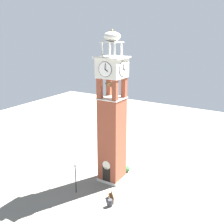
# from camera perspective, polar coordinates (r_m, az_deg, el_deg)

# --- Properties ---
(ground) EXTENTS (80.00, 80.00, 0.00)m
(ground) POSITION_cam_1_polar(r_m,az_deg,el_deg) (36.56, 0.00, -13.77)
(ground) COLOR gray
(clock_tower) EXTENTS (3.26, 3.26, 18.65)m
(clock_tower) POSITION_cam_1_polar(r_m,az_deg,el_deg) (33.32, -0.00, -2.00)
(clock_tower) COLOR brown
(clock_tower) RESTS_ON ground
(park_bench) EXTENTS (1.39, 1.49, 0.95)m
(park_bench) POSITION_cam_1_polar(r_m,az_deg,el_deg) (32.29, -0.14, -17.24)
(park_bench) COLOR brown
(park_bench) RESTS_ON ground
(lamp_post) EXTENTS (0.36, 0.36, 3.59)m
(lamp_post) POSITION_cam_1_polar(r_m,az_deg,el_deg) (32.88, -7.63, -12.59)
(lamp_post) COLOR black
(lamp_post) RESTS_ON ground
(trash_bin) EXTENTS (0.52, 0.52, 0.80)m
(trash_bin) POSITION_cam_1_polar(r_m,az_deg,el_deg) (31.45, -0.41, -18.44)
(trash_bin) COLOR #2D2D33
(trash_bin) RESTS_ON ground
(shrub_near_entry) EXTENTS (1.15, 1.15, 0.83)m
(shrub_near_entry) POSITION_cam_1_polar(r_m,az_deg,el_deg) (38.14, 2.89, -11.73)
(shrub_near_entry) COLOR #28562D
(shrub_near_entry) RESTS_ON ground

